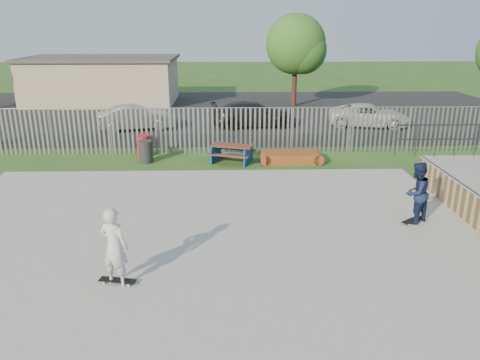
{
  "coord_description": "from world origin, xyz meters",
  "views": [
    {
      "loc": [
        0.85,
        -10.89,
        5.44
      ],
      "look_at": [
        1.19,
        2.0,
        1.1
      ],
      "focal_mm": 35.0,
      "sensor_mm": 36.0,
      "label": 1
    }
  ],
  "objects_px": {
    "picnic_table": "(232,153)",
    "car_white": "(369,115)",
    "car_silver": "(136,118)",
    "skater_white": "(114,246)",
    "funbox": "(291,157)",
    "tree_mid": "(296,44)",
    "trash_bin_red": "(144,146)",
    "trash_bin_grey": "(146,152)",
    "car_dark": "(253,114)",
    "skater_navy": "(416,193)"
  },
  "relations": [
    {
      "from": "picnic_table",
      "to": "car_white",
      "type": "relative_size",
      "value": 0.46
    },
    {
      "from": "car_silver",
      "to": "picnic_table",
      "type": "bearing_deg",
      "value": -155.12
    },
    {
      "from": "picnic_table",
      "to": "skater_white",
      "type": "height_order",
      "value": "skater_white"
    },
    {
      "from": "picnic_table",
      "to": "skater_white",
      "type": "distance_m",
      "value": 10.05
    },
    {
      "from": "funbox",
      "to": "tree_mid",
      "type": "bearing_deg",
      "value": 82.49
    },
    {
      "from": "picnic_table",
      "to": "skater_white",
      "type": "bearing_deg",
      "value": -87.55
    },
    {
      "from": "trash_bin_red",
      "to": "trash_bin_grey",
      "type": "xyz_separation_m",
      "value": [
        0.25,
        -0.94,
        -0.0
      ]
    },
    {
      "from": "car_white",
      "to": "skater_white",
      "type": "relative_size",
      "value": 2.53
    },
    {
      "from": "car_dark",
      "to": "car_white",
      "type": "xyz_separation_m",
      "value": [
        6.34,
        -0.12,
        -0.06
      ]
    },
    {
      "from": "skater_white",
      "to": "tree_mid",
      "type": "bearing_deg",
      "value": -84.98
    },
    {
      "from": "car_white",
      "to": "skater_white",
      "type": "height_order",
      "value": "skater_white"
    },
    {
      "from": "trash_bin_red",
      "to": "trash_bin_grey",
      "type": "height_order",
      "value": "same"
    },
    {
      "from": "picnic_table",
      "to": "skater_navy",
      "type": "relative_size",
      "value": 1.16
    },
    {
      "from": "trash_bin_grey",
      "to": "car_white",
      "type": "height_order",
      "value": "car_white"
    },
    {
      "from": "trash_bin_red",
      "to": "car_dark",
      "type": "height_order",
      "value": "car_dark"
    },
    {
      "from": "trash_bin_grey",
      "to": "car_silver",
      "type": "height_order",
      "value": "car_silver"
    },
    {
      "from": "picnic_table",
      "to": "car_white",
      "type": "xyz_separation_m",
      "value": [
        7.59,
        6.69,
        0.27
      ]
    },
    {
      "from": "trash_bin_grey",
      "to": "tree_mid",
      "type": "height_order",
      "value": "tree_mid"
    },
    {
      "from": "car_dark",
      "to": "car_white",
      "type": "distance_m",
      "value": 6.35
    },
    {
      "from": "skater_navy",
      "to": "trash_bin_red",
      "type": "bearing_deg",
      "value": -76.49
    },
    {
      "from": "funbox",
      "to": "tree_mid",
      "type": "distance_m",
      "value": 14.27
    },
    {
      "from": "trash_bin_red",
      "to": "skater_white",
      "type": "distance_m",
      "value": 10.71
    },
    {
      "from": "car_dark",
      "to": "funbox",
      "type": "bearing_deg",
      "value": -176.63
    },
    {
      "from": "tree_mid",
      "to": "car_dark",
      "type": "bearing_deg",
      "value": -115.17
    },
    {
      "from": "tree_mid",
      "to": "picnic_table",
      "type": "bearing_deg",
      "value": -107.98
    },
    {
      "from": "skater_white",
      "to": "picnic_table",
      "type": "bearing_deg",
      "value": -83.09
    },
    {
      "from": "car_silver",
      "to": "funbox",
      "type": "bearing_deg",
      "value": -144.61
    },
    {
      "from": "car_white",
      "to": "tree_mid",
      "type": "relative_size",
      "value": 0.72
    },
    {
      "from": "funbox",
      "to": "skater_white",
      "type": "distance_m",
      "value": 10.79
    },
    {
      "from": "car_silver",
      "to": "skater_navy",
      "type": "relative_size",
      "value": 2.29
    },
    {
      "from": "picnic_table",
      "to": "trash_bin_grey",
      "type": "bearing_deg",
      "value": -162.61
    },
    {
      "from": "picnic_table",
      "to": "trash_bin_red",
      "type": "xyz_separation_m",
      "value": [
        -3.76,
        0.93,
        0.09
      ]
    },
    {
      "from": "picnic_table",
      "to": "skater_navy",
      "type": "bearing_deg",
      "value": -35.89
    },
    {
      "from": "tree_mid",
      "to": "trash_bin_grey",
      "type": "bearing_deg",
      "value": -120.35
    },
    {
      "from": "car_silver",
      "to": "skater_navy",
      "type": "height_order",
      "value": "skater_navy"
    },
    {
      "from": "trash_bin_red",
      "to": "car_silver",
      "type": "height_order",
      "value": "car_silver"
    },
    {
      "from": "trash_bin_red",
      "to": "car_white",
      "type": "distance_m",
      "value": 12.73
    },
    {
      "from": "skater_navy",
      "to": "skater_white",
      "type": "height_order",
      "value": "same"
    },
    {
      "from": "trash_bin_red",
      "to": "skater_white",
      "type": "bearing_deg",
      "value": -83.49
    },
    {
      "from": "trash_bin_grey",
      "to": "skater_white",
      "type": "distance_m",
      "value": 9.75
    },
    {
      "from": "trash_bin_grey",
      "to": "car_silver",
      "type": "distance_m",
      "value": 6.34
    },
    {
      "from": "trash_bin_red",
      "to": "tree_mid",
      "type": "distance_m",
      "value": 15.36
    },
    {
      "from": "car_white",
      "to": "tree_mid",
      "type": "distance_m",
      "value": 8.25
    },
    {
      "from": "tree_mid",
      "to": "skater_navy",
      "type": "bearing_deg",
      "value": -88.2
    },
    {
      "from": "picnic_table",
      "to": "trash_bin_red",
      "type": "height_order",
      "value": "trash_bin_red"
    },
    {
      "from": "tree_mid",
      "to": "skater_white",
      "type": "xyz_separation_m",
      "value": [
        -6.91,
        -23.14,
        -3.08
      ]
    },
    {
      "from": "trash_bin_grey",
      "to": "car_dark",
      "type": "bearing_deg",
      "value": 55.09
    },
    {
      "from": "funbox",
      "to": "skater_navy",
      "type": "xyz_separation_m",
      "value": [
        2.57,
        -6.5,
        0.8
      ]
    },
    {
      "from": "picnic_table",
      "to": "car_dark",
      "type": "distance_m",
      "value": 6.93
    },
    {
      "from": "picnic_table",
      "to": "car_dark",
      "type": "height_order",
      "value": "car_dark"
    }
  ]
}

